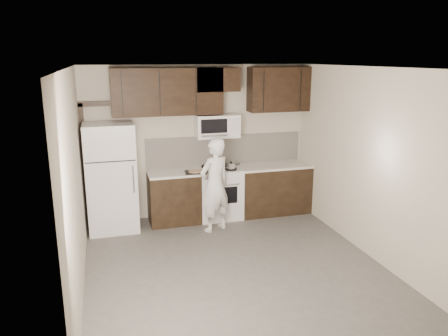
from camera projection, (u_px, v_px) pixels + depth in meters
name	position (u px, v px, depth m)	size (l,w,h in m)	color
floor	(235.00, 267.00, 6.05)	(4.50, 4.50, 0.00)	#4E4B49
back_wall	(198.00, 142.00, 7.82)	(4.00, 4.00, 0.00)	#B9AF9D
ceiling	(236.00, 68.00, 5.38)	(4.50, 4.50, 0.00)	white
counter_run	(235.00, 192.00, 7.91)	(2.95, 0.64, 0.91)	black
stove	(219.00, 193.00, 7.83)	(0.76, 0.66, 0.94)	silver
backsplash	(225.00, 150.00, 7.98)	(2.90, 0.02, 0.54)	silver
upper_cabinets	(211.00, 90.00, 7.48)	(3.48, 0.35, 0.78)	black
microwave	(217.00, 126.00, 7.64)	(0.76, 0.42, 0.40)	silver
refrigerator	(111.00, 177.00, 7.18)	(0.80, 0.76, 1.80)	silver
door_trim	(87.00, 154.00, 7.30)	(0.50, 0.08, 2.12)	black
saucepan	(231.00, 166.00, 7.61)	(0.27, 0.16, 0.15)	silver
baking_tray	(196.00, 172.00, 7.44)	(0.36, 0.27, 0.02)	black
pizza	(196.00, 171.00, 7.43)	(0.24, 0.24, 0.02)	#CDAC8A
person	(215.00, 185.00, 7.15)	(0.57, 0.38, 1.57)	silver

